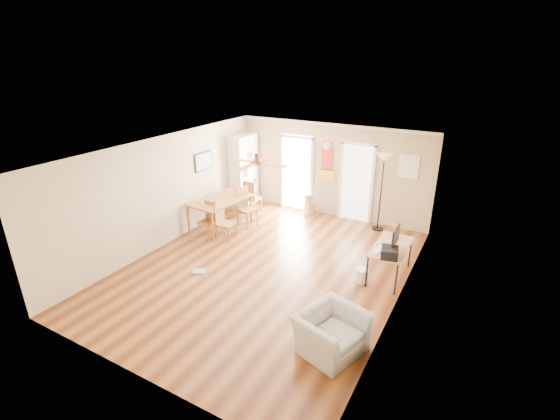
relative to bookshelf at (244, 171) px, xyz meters
The scene contains 30 objects.
floor 4.00m from the bookshelf, 49.25° to the right, with size 7.00×7.00×0.00m, color brown.
ceiling 4.15m from the bookshelf, 49.25° to the right, with size 5.50×7.00×0.00m, color silver, non-canonical shape.
wall_back 2.59m from the bookshelf, 12.97° to the left, with size 5.50×0.04×2.60m, color beige, non-canonical shape.
wall_front 6.90m from the bookshelf, 68.60° to the right, with size 5.50×0.04×2.60m, color beige, non-canonical shape.
wall_left 2.94m from the bookshelf, 94.58° to the right, with size 0.04×7.00×2.60m, color beige, non-canonical shape.
wall_right 6.03m from the bookshelf, 29.01° to the right, with size 0.04×7.00×2.60m, color beige, non-canonical shape.
crown_molding 4.13m from the bookshelf, 49.25° to the right, with size 5.50×7.00×0.08m, color white, non-canonical shape.
kitchen_doorway 1.57m from the bookshelf, 21.06° to the left, with size 0.90×0.10×2.10m, color white, non-canonical shape.
bathroom_doorway 3.31m from the bookshelf, ahead, with size 0.80×0.10×2.10m, color white, non-canonical shape.
wall_decal 2.50m from the bookshelf, 13.17° to the left, with size 0.46×0.03×1.10m, color red.
ac_grille 4.64m from the bookshelf, ahead, with size 0.50×0.04×0.60m, color white.
framed_poster 1.66m from the bookshelf, 97.82° to the right, with size 0.04×0.66×0.48m, color black.
ceiling_fan 4.31m from the bookshelf, 52.00° to the right, with size 1.24×1.24×0.20m, color #593819, non-canonical shape.
bookshelf is the anchor object (origin of this frame).
dining_table 1.83m from the bookshelf, 77.56° to the right, with size 0.97×1.61×0.81m, color brown, non-canonical shape.
dining_chair_right_a 1.63m from the bookshelf, 53.32° to the right, with size 0.43×0.43×1.04m, color brown, non-canonical shape.
dining_chair_right_b 2.44m from the bookshelf, 67.21° to the right, with size 0.39×0.39×0.94m, color olive, non-canonical shape.
dining_chair_near 2.40m from the bookshelf, 79.75° to the right, with size 0.37×0.37×0.90m, color olive, non-canonical shape.
dining_chair_far 0.87m from the bookshelf, 33.80° to the right, with size 0.40×0.40×0.97m, color #9C6032, non-canonical shape.
trash_can 2.19m from the bookshelf, ahead, with size 0.31×0.31×0.66m, color #BBBABD.
torchiere_lamp 4.03m from the bookshelf, ahead, with size 0.38×0.38×2.02m, color black, non-canonical shape.
computer_desk 5.32m from the bookshelf, 21.81° to the right, with size 0.65×1.30×0.70m, color tan, non-canonical shape.
imac 5.42m from the bookshelf, 22.98° to the right, with size 0.07×0.53×0.49m, color black, non-canonical shape.
keyboard 5.23m from the bookshelf, 25.38° to the right, with size 0.13×0.40×0.02m, color white.
printer 5.53m from the bookshelf, 26.02° to the right, with size 0.32×0.37×0.19m, color black.
orange_bottle 5.02m from the bookshelf, 16.03° to the right, with size 0.07×0.07×0.21m, color orange.
wastebasket_a 5.17m from the bookshelf, 28.53° to the right, with size 0.25×0.25×0.29m, color white.
wastebasket_b 5.97m from the bookshelf, 40.51° to the right, with size 0.29×0.29×0.33m, color silver.
floor_cloth 4.13m from the bookshelf, 70.42° to the right, with size 0.25×0.19×0.04m, color gray.
armchair 6.57m from the bookshelf, 44.36° to the right, with size 1.00×0.87×0.65m, color #A9A9A4.
Camera 1 is at (3.86, -6.34, 4.36)m, focal length 25.27 mm.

